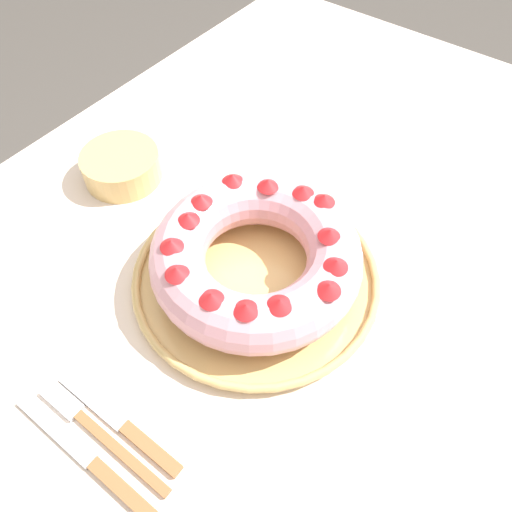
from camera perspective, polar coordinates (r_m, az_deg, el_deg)
The scene contains 8 objects.
ground_plane at distance 1.44m, azimuth 1.40°, elevation -21.12°, with size 8.00×8.00×0.00m, color #4C4742.
dining_table at distance 0.80m, azimuth 2.38°, elevation -7.03°, with size 1.56×1.10×0.77m.
serving_dish at distance 0.73m, azimuth 0.00°, elevation -2.35°, with size 0.36×0.36×0.02m.
bundt_cake at distance 0.69m, azimuth 0.00°, elevation 0.06°, with size 0.30×0.30×0.09m.
fork at distance 0.66m, azimuth -18.00°, elevation -18.25°, with size 0.02×0.21×0.01m.
serving_knife at distance 0.65m, azimuth -17.90°, elevation -21.76°, with size 0.02×0.23×0.01m.
cake_knife at distance 0.65m, azimuth -14.62°, elevation -18.45°, with size 0.02×0.20×0.01m.
side_bowl at distance 0.89m, azimuth -15.12°, elevation 9.89°, with size 0.13×0.13×0.05m, color tan.
Camera 1 is at (-0.34, -0.22, 1.38)m, focal length 35.00 mm.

